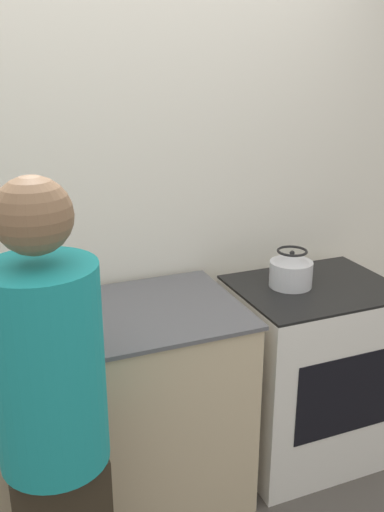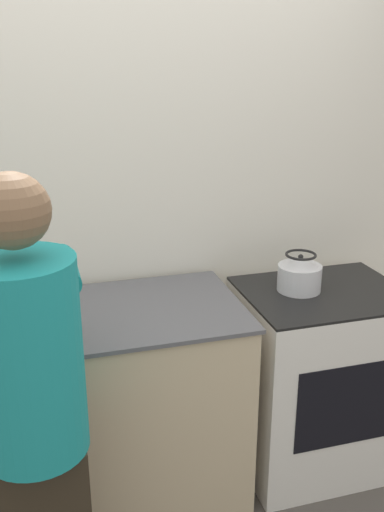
{
  "view_description": "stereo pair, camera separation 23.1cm",
  "coord_description": "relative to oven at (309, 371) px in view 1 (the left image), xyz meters",
  "views": [
    {
      "loc": [
        -0.66,
        -1.78,
        1.96
      ],
      "look_at": [
        0.16,
        0.23,
        1.19
      ],
      "focal_mm": 40.0,
      "sensor_mm": 36.0,
      "label": 1
    },
    {
      "loc": [
        -0.45,
        -1.86,
        1.96
      ],
      "look_at": [
        0.16,
        0.23,
        1.19
      ],
      "focal_mm": 40.0,
      "sensor_mm": 36.0,
      "label": 2
    }
  ],
  "objects": [
    {
      "name": "cutting_board",
      "position": [
        -1.31,
        -0.05,
        0.48
      ],
      "size": [
        0.35,
        0.24,
        0.02
      ],
      "color": "tan",
      "rests_on": "counter"
    },
    {
      "name": "counter",
      "position": [
        -1.23,
        0.03,
        0.01
      ],
      "size": [
        1.6,
        0.68,
        0.94
      ],
      "color": "#C6B28E",
      "rests_on": "ground_plane"
    },
    {
      "name": "knife",
      "position": [
        -1.28,
        -0.02,
        0.5
      ],
      "size": [
        0.2,
        0.11,
        0.01
      ],
      "rotation": [
        0.0,
        0.0,
        0.42
      ],
      "color": "silver",
      "rests_on": "cutting_board"
    },
    {
      "name": "kettle",
      "position": [
        -0.11,
        0.05,
        0.54
      ],
      "size": [
        0.2,
        0.2,
        0.18
      ],
      "color": "silver",
      "rests_on": "oven"
    },
    {
      "name": "oven",
      "position": [
        0.0,
        0.0,
        0.0
      ],
      "size": [
        0.75,
        0.6,
        0.92
      ],
      "color": "silver",
      "rests_on": "ground_plane"
    },
    {
      "name": "wall_back",
      "position": [
        -0.82,
        0.42,
        0.84
      ],
      "size": [
        8.0,
        0.05,
        2.6
      ],
      "color": "silver",
      "rests_on": "ground_plane"
    },
    {
      "name": "person",
      "position": [
        -1.32,
        -0.55,
        0.44
      ],
      "size": [
        0.38,
        0.62,
        1.66
      ],
      "color": "#2D251A",
      "rests_on": "ground_plane"
    }
  ]
}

